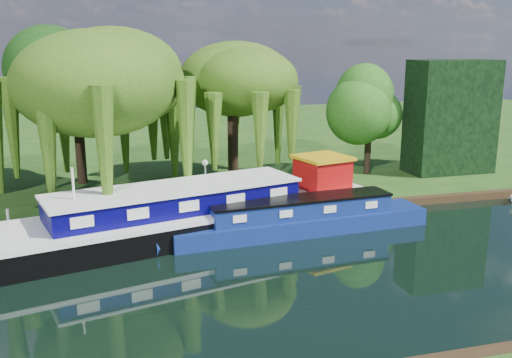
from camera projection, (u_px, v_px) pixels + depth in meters
name	position (u px, v px, depth m)	size (l,w,h in m)	color
ground	(240.00, 280.00, 23.71)	(120.00, 120.00, 0.00)	black
far_bank	(157.00, 141.00, 55.54)	(120.00, 52.00, 0.45)	#1B4011
dutch_barge	(200.00, 213.00, 29.39)	(20.88, 9.46, 4.30)	black
narrowboat	(301.00, 219.00, 29.49)	(13.89, 3.29, 2.01)	navy
willow_left	(101.00, 84.00, 31.29)	(7.97, 7.97, 9.55)	black
willow_right	(232.00, 91.00, 37.01)	(6.89, 6.89, 8.39)	black
tree_far_mid	(76.00, 86.00, 36.70)	(5.71, 5.71, 9.34)	black
tree_far_right	(370.00, 109.00, 39.98)	(4.07, 4.07, 6.67)	black
conifer_hedge	(451.00, 117.00, 40.70)	(6.00, 3.00, 8.00)	black
lamppost	(205.00, 170.00, 33.12)	(0.36, 0.36, 2.56)	silver
mooring_posts	(195.00, 205.00, 31.24)	(19.16, 0.16, 1.00)	silver
reeds_near	(504.00, 333.00, 18.26)	(33.70, 1.50, 1.10)	#235717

